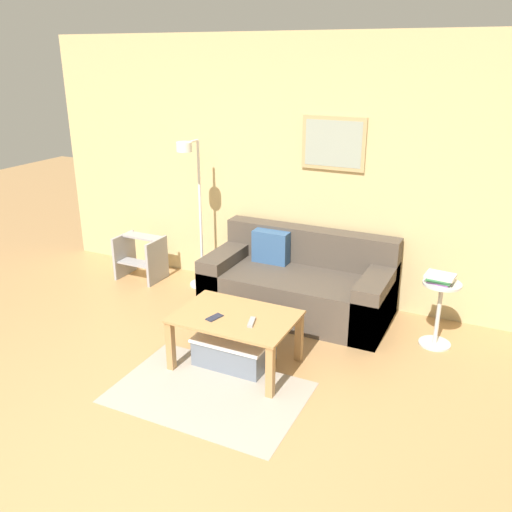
{
  "coord_description": "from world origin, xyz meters",
  "views": [
    {
      "loc": [
        1.98,
        -1.86,
        2.36
      ],
      "look_at": [
        0.25,
        1.76,
        0.85
      ],
      "focal_mm": 38.0,
      "sensor_mm": 36.0,
      "label": 1
    }
  ],
  "objects_px": {
    "storage_bin": "(234,349)",
    "cell_phone": "(214,317)",
    "couch": "(298,285)",
    "side_table": "(439,308)",
    "floor_lamp": "(195,210)",
    "coffee_table": "(236,324)",
    "book_stack": "(440,278)",
    "step_stool": "(140,256)",
    "remote_control": "(251,322)"
  },
  "relations": [
    {
      "from": "side_table",
      "to": "step_stool",
      "type": "height_order",
      "value": "side_table"
    },
    {
      "from": "cell_phone",
      "to": "remote_control",
      "type": "bearing_deg",
      "value": 23.36
    },
    {
      "from": "side_table",
      "to": "step_stool",
      "type": "distance_m",
      "value": 3.18
    },
    {
      "from": "coffee_table",
      "to": "step_stool",
      "type": "relative_size",
      "value": 1.95
    },
    {
      "from": "couch",
      "to": "cell_phone",
      "type": "height_order",
      "value": "couch"
    },
    {
      "from": "floor_lamp",
      "to": "step_stool",
      "type": "bearing_deg",
      "value": -177.96
    },
    {
      "from": "coffee_table",
      "to": "storage_bin",
      "type": "xyz_separation_m",
      "value": [
        -0.02,
        0.02,
        -0.24
      ]
    },
    {
      "from": "storage_bin",
      "to": "cell_phone",
      "type": "height_order",
      "value": "cell_phone"
    },
    {
      "from": "remote_control",
      "to": "cell_phone",
      "type": "bearing_deg",
      "value": 172.51
    },
    {
      "from": "storage_bin",
      "to": "floor_lamp",
      "type": "bearing_deg",
      "value": 132.36
    },
    {
      "from": "step_stool",
      "to": "floor_lamp",
      "type": "bearing_deg",
      "value": 2.04
    },
    {
      "from": "coffee_table",
      "to": "remote_control",
      "type": "distance_m",
      "value": 0.2
    },
    {
      "from": "book_stack",
      "to": "couch",
      "type": "bearing_deg",
      "value": 174.61
    },
    {
      "from": "floor_lamp",
      "to": "step_stool",
      "type": "xyz_separation_m",
      "value": [
        -0.71,
        -0.03,
        -0.61
      ]
    },
    {
      "from": "couch",
      "to": "cell_phone",
      "type": "relative_size",
      "value": 12.46
    },
    {
      "from": "storage_bin",
      "to": "remote_control",
      "type": "bearing_deg",
      "value": -21.72
    },
    {
      "from": "storage_bin",
      "to": "cell_phone",
      "type": "relative_size",
      "value": 4.31
    },
    {
      "from": "coffee_table",
      "to": "book_stack",
      "type": "relative_size",
      "value": 3.77
    },
    {
      "from": "storage_bin",
      "to": "coffee_table",
      "type": "bearing_deg",
      "value": -35.23
    },
    {
      "from": "storage_bin",
      "to": "step_stool",
      "type": "xyz_separation_m",
      "value": [
        -1.75,
        1.12,
        0.14
      ]
    },
    {
      "from": "coffee_table",
      "to": "remote_control",
      "type": "relative_size",
      "value": 6.23
    },
    {
      "from": "floor_lamp",
      "to": "step_stool",
      "type": "height_order",
      "value": "floor_lamp"
    },
    {
      "from": "book_stack",
      "to": "remote_control",
      "type": "distance_m",
      "value": 1.62
    },
    {
      "from": "coffee_table",
      "to": "side_table",
      "type": "bearing_deg",
      "value": 36.13
    },
    {
      "from": "floor_lamp",
      "to": "side_table",
      "type": "xyz_separation_m",
      "value": [
        2.47,
        -0.14,
        -0.52
      ]
    },
    {
      "from": "floor_lamp",
      "to": "side_table",
      "type": "distance_m",
      "value": 2.52
    },
    {
      "from": "side_table",
      "to": "remote_control",
      "type": "distance_m",
      "value": 1.64
    },
    {
      "from": "storage_bin",
      "to": "cell_phone",
      "type": "xyz_separation_m",
      "value": [
        -0.1,
        -0.12,
        0.32
      ]
    },
    {
      "from": "remote_control",
      "to": "couch",
      "type": "bearing_deg",
      "value": 77.86
    },
    {
      "from": "couch",
      "to": "side_table",
      "type": "xyz_separation_m",
      "value": [
        1.31,
        -0.1,
        0.07
      ]
    },
    {
      "from": "side_table",
      "to": "storage_bin",
      "type": "bearing_deg",
      "value": -144.82
    },
    {
      "from": "remote_control",
      "to": "step_stool",
      "type": "relative_size",
      "value": 0.31
    },
    {
      "from": "storage_bin",
      "to": "side_table",
      "type": "xyz_separation_m",
      "value": [
        1.43,
        1.0,
        0.23
      ]
    },
    {
      "from": "coffee_table",
      "to": "couch",
      "type": "bearing_deg",
      "value": 85.3
    },
    {
      "from": "floor_lamp",
      "to": "cell_phone",
      "type": "distance_m",
      "value": 1.63
    },
    {
      "from": "storage_bin",
      "to": "book_stack",
      "type": "height_order",
      "value": "book_stack"
    },
    {
      "from": "book_stack",
      "to": "step_stool",
      "type": "xyz_separation_m",
      "value": [
        -3.16,
        0.13,
        -0.36
      ]
    },
    {
      "from": "coffee_table",
      "to": "book_stack",
      "type": "height_order",
      "value": "book_stack"
    },
    {
      "from": "remote_control",
      "to": "step_stool",
      "type": "xyz_separation_m",
      "value": [
        -1.95,
        1.19,
        -0.19
      ]
    },
    {
      "from": "cell_phone",
      "to": "step_stool",
      "type": "relative_size",
      "value": 0.29
    },
    {
      "from": "cell_phone",
      "to": "couch",
      "type": "bearing_deg",
      "value": 94.79
    },
    {
      "from": "couch",
      "to": "book_stack",
      "type": "height_order",
      "value": "couch"
    },
    {
      "from": "floor_lamp",
      "to": "book_stack",
      "type": "height_order",
      "value": "floor_lamp"
    },
    {
      "from": "remote_control",
      "to": "cell_phone",
      "type": "relative_size",
      "value": 1.07
    },
    {
      "from": "storage_bin",
      "to": "book_stack",
      "type": "xyz_separation_m",
      "value": [
        1.4,
        0.99,
        0.5
      ]
    },
    {
      "from": "couch",
      "to": "side_table",
      "type": "bearing_deg",
      "value": -4.5
    },
    {
      "from": "coffee_table",
      "to": "step_stool",
      "type": "height_order",
      "value": "step_stool"
    },
    {
      "from": "coffee_table",
      "to": "step_stool",
      "type": "distance_m",
      "value": 2.11
    },
    {
      "from": "floor_lamp",
      "to": "remote_control",
      "type": "distance_m",
      "value": 1.78
    },
    {
      "from": "cell_phone",
      "to": "step_stool",
      "type": "distance_m",
      "value": 2.07
    }
  ]
}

